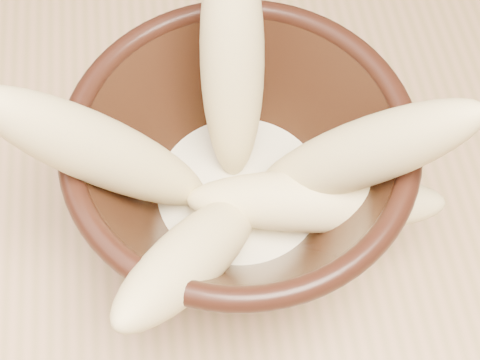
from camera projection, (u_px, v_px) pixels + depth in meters
name	position (u px, v px, depth m)	size (l,w,h in m)	color
bowl	(240.00, 172.00, 0.45)	(0.22, 0.22, 0.12)	black
milk_puddle	(240.00, 193.00, 0.47)	(0.13, 0.13, 0.02)	beige
banana_upright	(232.00, 65.00, 0.42)	(0.04, 0.04, 0.17)	#E6D488
banana_left	(106.00, 153.00, 0.40)	(0.04, 0.04, 0.18)	#E6D488
banana_right	(356.00, 156.00, 0.41)	(0.04, 0.04, 0.18)	#E6D488
banana_across	(314.00, 201.00, 0.43)	(0.04, 0.04, 0.17)	#E6D488
banana_front	(193.00, 255.00, 0.40)	(0.04, 0.04, 0.16)	#E6D488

